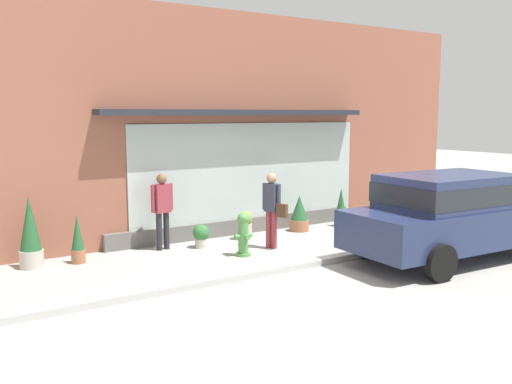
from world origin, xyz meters
TOP-DOWN VIEW (x-y plane):
  - ground_plane at (0.00, 0.00)m, footprint 60.00×60.00m
  - curb_strip at (0.00, -0.20)m, footprint 14.00×0.24m
  - storefront at (0.01, 3.19)m, footprint 14.00×0.81m
  - fire_hydrant at (-1.03, 1.14)m, footprint 0.38×0.35m
  - pedestrian_with_handbag at (-0.18, 1.35)m, footprint 0.31×0.61m
  - pedestrian_passerby at (-2.17, 2.50)m, footprint 0.51×0.24m
  - parked_car_navy at (2.19, -1.34)m, footprint 4.66×2.17m
  - potted_plant_trailing_edge at (3.81, 2.40)m, footprint 0.33×0.33m
  - potted_plant_window_left at (-3.95, 2.39)m, footprint 0.26×0.26m
  - potted_plant_window_right at (1.38, 2.45)m, footprint 0.46×0.46m
  - potted_plant_doorstep at (-1.42, 2.21)m, footprint 0.35×0.35m
  - potted_plant_window_center at (2.60, 2.34)m, footprint 0.34×0.34m
  - potted_plant_by_entrance at (-0.22, 2.37)m, footprint 0.33×0.33m
  - potted_plant_corner_tall at (-4.77, 2.52)m, footprint 0.43×0.43m

SIDE VIEW (x-z plane):
  - ground_plane at x=0.00m, z-range 0.00..0.00m
  - curb_strip at x=0.00m, z-range 0.00..0.12m
  - potted_plant_doorstep at x=-1.42m, z-range 0.02..0.52m
  - potted_plant_by_entrance at x=-0.22m, z-range 0.02..0.66m
  - potted_plant_window_right at x=1.38m, z-range -0.02..0.85m
  - potted_plant_trailing_edge at x=3.81m, z-range -0.02..0.89m
  - fire_hydrant at x=-1.03m, z-range 0.01..0.88m
  - potted_plant_window_left at x=-3.95m, z-range -0.02..0.92m
  - potted_plant_window_center at x=2.60m, z-range -0.02..0.95m
  - potted_plant_corner_tall at x=-4.77m, z-range -0.03..1.31m
  - pedestrian_with_handbag at x=-0.18m, z-range 0.12..1.71m
  - pedestrian_passerby at x=-2.17m, z-range 0.14..1.74m
  - parked_car_navy at x=2.19m, z-range 0.11..1.79m
  - storefront at x=0.01m, z-range -0.06..5.07m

